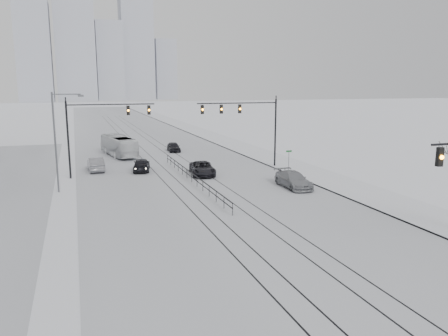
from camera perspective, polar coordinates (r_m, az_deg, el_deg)
The scene contains 16 objects.
road at distance 72.86m, azimuth -10.23°, elevation 3.05°, with size 22.00×260.00×0.02m, color silver.
sidewalk_east at distance 76.02m, azimuth -0.11°, elevation 3.60°, with size 5.00×260.00×0.16m, color silver.
curb at distance 75.28m, azimuth -1.88°, elevation 3.50°, with size 0.10×260.00×0.12m, color gray.
tram_rails at distance 53.40m, azimuth -6.95°, elevation 0.38°, with size 5.30×180.00×0.01m.
skyline at distance 286.26m, azimuth -16.17°, elevation 14.59°, with size 96.00×48.00×72.00m.
traffic_mast_ne at distance 50.26m, azimuth 3.29°, elevation 6.39°, with size 9.60×0.37×8.00m.
traffic_mast_nw at distance 47.64m, azimuth -16.21°, elevation 5.52°, with size 9.10×0.37×8.00m.
street_light_west at distance 41.68m, azimuth -20.82°, elevation 4.04°, with size 2.73×0.25×9.00m.
median_fence at distance 43.74m, azimuth -4.24°, elevation -1.21°, with size 0.06×24.00×1.00m.
street_sign at distance 49.57m, azimuth 8.46°, elevation 1.39°, with size 0.70×0.06×2.40m.
sedan_sb_inner at distance 50.08m, azimuth -10.73°, elevation 0.43°, with size 1.78×4.42×1.51m, color black.
sedan_sb_outer at distance 51.47m, azimuth -16.38°, elevation 0.46°, with size 1.62×4.64×1.53m, color gray.
sedan_nb_front at distance 47.16m, azimuth -2.85°, elevation -0.07°, with size 2.40×5.20×1.45m, color black.
sedan_nb_right at distance 41.86m, azimuth 9.05°, elevation -1.55°, with size 2.11×5.18×1.50m, color #929498.
sedan_nb_far at distance 64.35m, azimuth -6.60°, elevation 2.75°, with size 1.59×3.96×1.35m, color black.
box_truck at distance 61.50m, azimuth -13.60°, elevation 2.82°, with size 2.35×10.04×2.80m, color silver.
Camera 1 is at (-10.72, -11.43, 9.60)m, focal length 35.00 mm.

